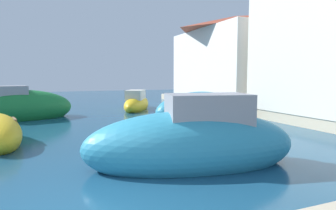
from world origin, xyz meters
The scene contains 7 objects.
quay_promenade centered at (4.32, -0.37, 0.25)m, with size 44.00×32.00×0.50m.
moored_boat_0 centered at (-1.81, 12.07, 0.60)m, with size 5.87×3.38×2.19m.
moored_boat_1 centered at (6.77, 8.16, 0.52)m, with size 5.40×3.13×1.89m.
moored_boat_6 centered at (3.06, 1.62, 0.57)m, with size 5.65×3.06×2.21m.
moored_boat_7 centered at (5.15, 13.91, 0.43)m, with size 3.26×4.48×1.60m.
waterfront_building_annex centered at (13.00, 14.15, 3.68)m, with size 6.52×9.82×6.24m.
quayside_tree centered at (13.13, 8.40, 3.28)m, with size 2.99×2.99×4.28m.
Camera 1 is at (-0.19, -4.75, 2.24)m, focal length 31.18 mm.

